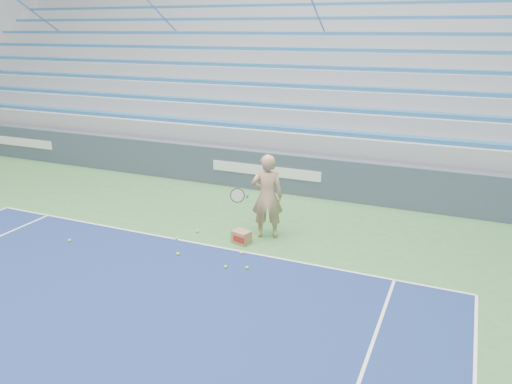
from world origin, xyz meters
TOP-DOWN VIEW (x-y plane):
  - sponsor_barrier at (0.00, 15.88)m, footprint 30.00×0.32m
  - bleachers at (0.00, 21.60)m, footprint 31.00×9.15m
  - tennis_player at (1.24, 12.83)m, footprint 1.00×0.95m
  - ball_box at (0.88, 12.29)m, footprint 0.42×0.37m
  - tennis_ball_0 at (1.10, 11.11)m, footprint 0.07×0.07m
  - tennis_ball_1 at (-2.51, 10.89)m, footprint 0.07×0.07m
  - tennis_ball_2 at (1.49, 11.23)m, footprint 0.07×0.07m
  - tennis_ball_3 at (1.12, 11.78)m, footprint 0.07×0.07m
  - tennis_ball_4 at (-0.46, 11.88)m, footprint 0.07×0.07m
  - tennis_ball_5 at (-0.27, 12.42)m, footprint 0.07×0.07m
  - tennis_ball_6 at (-0.04, 11.23)m, footprint 0.07×0.07m

SIDE VIEW (x-z plane):
  - tennis_ball_0 at x=1.10m, z-range 0.00..0.07m
  - tennis_ball_1 at x=-2.51m, z-range 0.00..0.07m
  - tennis_ball_2 at x=1.49m, z-range 0.00..0.07m
  - tennis_ball_3 at x=1.12m, z-range 0.00..0.07m
  - tennis_ball_4 at x=-0.46m, z-range 0.00..0.07m
  - tennis_ball_5 at x=-0.27m, z-range 0.00..0.07m
  - tennis_ball_6 at x=-0.04m, z-range 0.00..0.07m
  - ball_box at x=0.88m, z-range 0.00..0.27m
  - sponsor_barrier at x=0.00m, z-range 0.00..1.10m
  - tennis_player at x=1.24m, z-range 0.00..1.85m
  - bleachers at x=0.00m, z-range -1.29..6.01m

